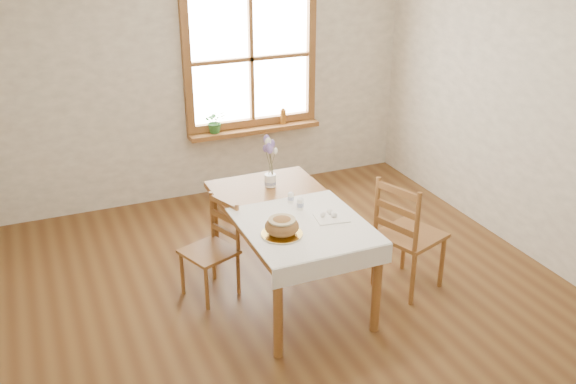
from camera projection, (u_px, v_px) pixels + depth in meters
name	position (u px, v px, depth m)	size (l,w,h in m)	color
ground	(303.00, 310.00, 5.06)	(5.00, 5.00, 0.00)	brown
room_walls	(305.00, 101.00, 4.36)	(4.60, 5.10, 2.65)	white
window	(251.00, 59.00, 6.72)	(1.46, 0.08, 1.46)	brown
window_sill	(255.00, 130.00, 6.97)	(1.46, 0.20, 0.05)	brown
dining_table	(288.00, 219.00, 5.04)	(0.90, 1.60, 0.75)	brown
table_linen	(304.00, 225.00, 4.75)	(0.91, 0.99, 0.01)	white
chair_left	(209.00, 250.00, 5.12)	(0.38, 0.40, 0.81)	brown
chair_right	(410.00, 233.00, 5.20)	(0.46, 0.48, 0.98)	brown
bread_plate	(282.00, 234.00, 4.59)	(0.29, 0.29, 0.02)	white
bread_loaf	(282.00, 225.00, 4.56)	(0.25, 0.25, 0.14)	#925E33
egg_napkin	(331.00, 218.00, 4.84)	(0.24, 0.20, 0.01)	white
eggs	(332.00, 215.00, 4.83)	(0.18, 0.17, 0.04)	white
salt_shaker	(300.00, 204.00, 4.96)	(0.05, 0.05, 0.10)	white
pepper_shaker	(291.00, 197.00, 5.09)	(0.05, 0.05, 0.09)	white
flower_vase	(270.00, 181.00, 5.39)	(0.10, 0.10, 0.11)	white
lavender_bouquet	(270.00, 158.00, 5.30)	(0.17, 0.17, 0.32)	#735AA1
potted_plant	(215.00, 124.00, 6.77)	(0.22, 0.24, 0.19)	#2E6D2B
amber_bottle	(283.00, 116.00, 7.05)	(0.06, 0.06, 0.18)	#A8641F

